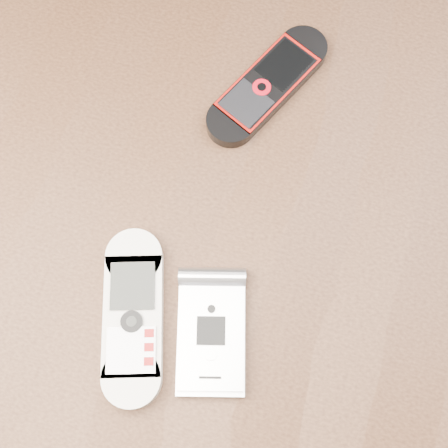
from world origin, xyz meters
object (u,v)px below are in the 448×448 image
at_px(nokia_white, 133,316).
at_px(motorola_razr, 211,336).
at_px(table, 219,256).
at_px(nokia_black_red, 268,85).

relative_size(nokia_white, motorola_razr, 1.36).
distance_m(table, nokia_white, 0.16).
bearing_deg(table, motorola_razr, -77.90).
bearing_deg(table, nokia_white, -115.51).
relative_size(nokia_black_red, motorola_razr, 1.37).
distance_m(nokia_white, motorola_razr, 0.07).
height_order(table, motorola_razr, motorola_razr).
height_order(table, nokia_black_red, nokia_black_red).
height_order(table, nokia_white, nokia_white).
relative_size(table, nokia_black_red, 8.02).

